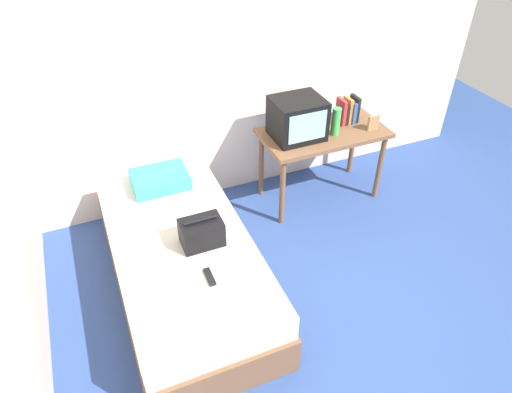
% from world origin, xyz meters
% --- Properties ---
extents(ground_plane, '(8.00, 8.00, 0.00)m').
position_xyz_m(ground_plane, '(0.00, 0.00, 0.00)').
color(ground_plane, '#2D4784').
extents(wall_back, '(5.20, 0.10, 2.60)m').
position_xyz_m(wall_back, '(0.00, 2.00, 1.30)').
color(wall_back, beige).
rests_on(wall_back, ground).
extents(bed, '(1.00, 2.00, 0.53)m').
position_xyz_m(bed, '(-0.90, 0.81, 0.26)').
color(bed, brown).
rests_on(bed, ground).
extents(desk, '(1.16, 0.60, 0.73)m').
position_xyz_m(desk, '(0.66, 1.49, 0.64)').
color(desk, brown).
rests_on(desk, ground).
extents(tv, '(0.44, 0.39, 0.36)m').
position_xyz_m(tv, '(0.38, 1.50, 0.91)').
color(tv, black).
rests_on(tv, desk).
extents(water_bottle, '(0.08, 0.08, 0.26)m').
position_xyz_m(water_bottle, '(0.71, 1.40, 0.86)').
color(water_bottle, green).
rests_on(water_bottle, desk).
extents(book_row, '(0.18, 0.16, 0.25)m').
position_xyz_m(book_row, '(0.94, 1.57, 0.85)').
color(book_row, '#B72D33').
rests_on(book_row, desk).
extents(picture_frame, '(0.11, 0.02, 0.14)m').
position_xyz_m(picture_frame, '(1.08, 1.34, 0.80)').
color(picture_frame, '#9E754C').
rests_on(picture_frame, desk).
extents(pillow, '(0.46, 0.35, 0.12)m').
position_xyz_m(pillow, '(-0.88, 1.53, 0.58)').
color(pillow, '#33A8B7').
rests_on(pillow, bed).
extents(handbag, '(0.30, 0.20, 0.22)m').
position_xyz_m(handbag, '(-0.77, 0.71, 0.63)').
color(handbag, black).
rests_on(handbag, bed).
extents(magazine, '(0.21, 0.29, 0.01)m').
position_xyz_m(magazine, '(-1.00, 0.45, 0.53)').
color(magazine, white).
rests_on(magazine, bed).
extents(remote_dark, '(0.04, 0.16, 0.02)m').
position_xyz_m(remote_dark, '(-0.82, 0.37, 0.54)').
color(remote_dark, black).
rests_on(remote_dark, bed).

